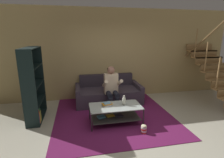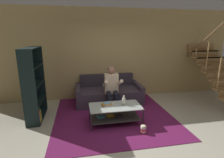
% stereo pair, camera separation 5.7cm
% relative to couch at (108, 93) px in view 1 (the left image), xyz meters
% --- Properties ---
extents(ground, '(16.80, 16.80, 0.00)m').
position_rel_couch_xyz_m(ground, '(0.14, -1.95, -0.28)').
color(ground, beige).
extents(back_partition, '(8.40, 0.12, 2.90)m').
position_rel_couch_xyz_m(back_partition, '(0.14, 0.51, 1.17)').
color(back_partition, tan).
rests_on(back_partition, ground).
extents(staircase_run, '(1.02, 2.68, 2.87)m').
position_rel_couch_xyz_m(staircase_run, '(3.35, -0.46, 0.81)').
color(staircase_run, '#AC814C').
rests_on(staircase_run, ground).
extents(couch, '(2.01, 1.00, 0.82)m').
position_rel_couch_xyz_m(couch, '(0.00, 0.00, 0.00)').
color(couch, '#3C3340').
rests_on(couch, ground).
extents(person_seated_center, '(0.50, 0.58, 1.22)m').
position_rel_couch_xyz_m(person_seated_center, '(0.00, -0.57, 0.39)').
color(person_seated_center, black).
rests_on(person_seated_center, ground).
extents(coffee_table, '(1.22, 0.64, 0.44)m').
position_rel_couch_xyz_m(coffee_table, '(-0.09, -1.40, 0.01)').
color(coffee_table, '#B0BCB8').
rests_on(coffee_table, ground).
extents(area_rug, '(3.00, 3.35, 0.01)m').
position_rel_couch_xyz_m(area_rug, '(-0.04, -0.82, -0.27)').
color(area_rug, '#68194D').
rests_on(area_rug, ground).
extents(vase, '(0.09, 0.09, 0.23)m').
position_rel_couch_xyz_m(vase, '(0.14, -1.38, 0.27)').
color(vase, silver).
rests_on(vase, coffee_table).
extents(book_stack, '(0.26, 0.18, 0.07)m').
position_rel_couch_xyz_m(book_stack, '(-0.27, -1.33, 0.20)').
color(book_stack, silver).
rests_on(book_stack, coffee_table).
extents(bookshelf, '(0.32, 1.08, 1.79)m').
position_rel_couch_xyz_m(bookshelf, '(-2.04, -0.80, 0.50)').
color(bookshelf, black).
rests_on(bookshelf, ground).
extents(popcorn_tub, '(0.12, 0.12, 0.19)m').
position_rel_couch_xyz_m(popcorn_tub, '(0.42, -1.98, -0.18)').
color(popcorn_tub, red).
rests_on(popcorn_tub, ground).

